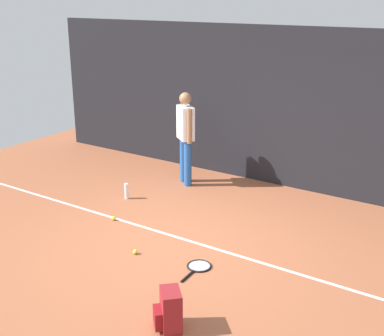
# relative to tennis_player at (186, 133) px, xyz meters

# --- Properties ---
(ground_plane) EXTENTS (12.00, 12.00, 0.00)m
(ground_plane) POSITION_rel_tennis_player_xyz_m (1.25, -2.07, -0.97)
(ground_plane) COLOR #9E5638
(back_fence) EXTENTS (10.00, 0.10, 2.84)m
(back_fence) POSITION_rel_tennis_player_xyz_m (1.25, 0.93, 0.45)
(back_fence) COLOR black
(back_fence) RESTS_ON ground
(court_line) EXTENTS (9.00, 0.05, 0.00)m
(court_line) POSITION_rel_tennis_player_xyz_m (1.25, -1.93, -0.96)
(court_line) COLOR white
(court_line) RESTS_ON ground
(tennis_player) EXTENTS (0.45, 0.42, 1.70)m
(tennis_player) POSITION_rel_tennis_player_xyz_m (0.00, 0.00, 0.00)
(tennis_player) COLOR #2659A5
(tennis_player) RESTS_ON ground
(tennis_racket) EXTENTS (0.35, 0.62, 0.03)m
(tennis_racket) POSITION_rel_tennis_player_xyz_m (1.90, -2.50, -0.95)
(tennis_racket) COLOR black
(tennis_racket) RESTS_ON ground
(backpack) EXTENTS (0.38, 0.38, 0.44)m
(backpack) POSITION_rel_tennis_player_xyz_m (2.33, -3.72, -0.76)
(backpack) COLOR maroon
(backpack) RESTS_ON ground
(tennis_ball_near_player) EXTENTS (0.07, 0.07, 0.07)m
(tennis_ball_near_player) POSITION_rel_tennis_player_xyz_m (0.01, -2.00, -0.93)
(tennis_ball_near_player) COLOR #CCE033
(tennis_ball_near_player) RESTS_ON ground
(tennis_ball_by_fence) EXTENTS (0.07, 0.07, 0.07)m
(tennis_ball_by_fence) POSITION_rel_tennis_player_xyz_m (0.99, -2.66, -0.93)
(tennis_ball_by_fence) COLOR #CCE033
(tennis_ball_by_fence) RESTS_ON ground
(water_bottle) EXTENTS (0.07, 0.07, 0.27)m
(water_bottle) POSITION_rel_tennis_player_xyz_m (-0.42, -1.19, -0.83)
(water_bottle) COLOR white
(water_bottle) RESTS_ON ground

